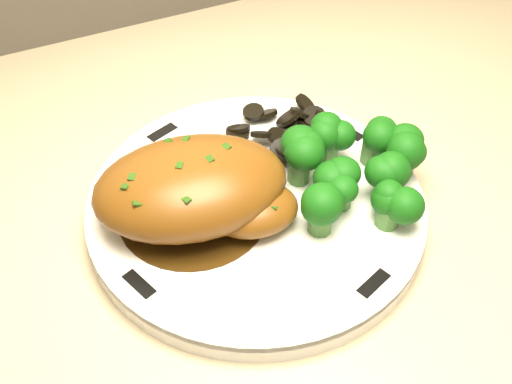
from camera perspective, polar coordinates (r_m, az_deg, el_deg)
name	(u,v)px	position (r m, az deg, el deg)	size (l,w,h in m)	color
plate	(256,208)	(0.55, 0.00, -1.42)	(0.29, 0.29, 0.02)	white
rim_accent_0	(349,132)	(0.62, 8.26, 5.29)	(0.03, 0.01, 0.00)	black
rim_accent_1	(162,133)	(0.62, -8.33, 5.25)	(0.03, 0.01, 0.00)	black
rim_accent_2	(139,284)	(0.50, -10.35, -8.08)	(0.03, 0.01, 0.00)	black
rim_accent_3	(374,284)	(0.50, 10.42, -8.02)	(0.03, 0.01, 0.00)	black
gravy_pool	(193,213)	(0.54, -5.60, -1.83)	(0.13, 0.13, 0.00)	#331F09
chicken_breast	(198,189)	(0.52, -5.18, 0.23)	(0.18, 0.13, 0.06)	brown
mushroom_pile	(280,135)	(0.60, 2.11, 5.05)	(0.10, 0.08, 0.03)	black
broccoli_florets	(357,168)	(0.54, 8.93, 2.09)	(0.13, 0.12, 0.05)	#437632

